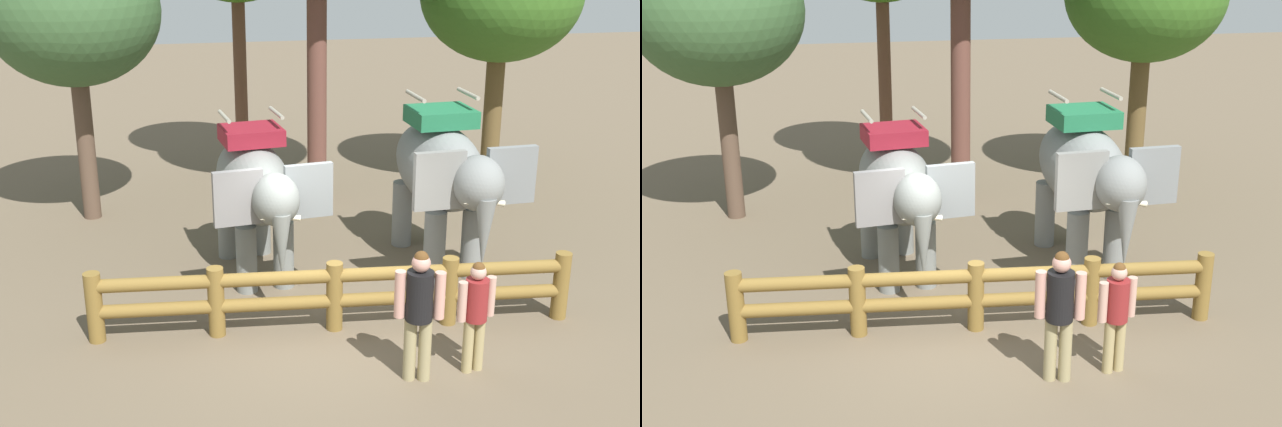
% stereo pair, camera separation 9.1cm
% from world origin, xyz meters
% --- Properties ---
extents(ground_plane, '(60.00, 60.00, 0.00)m').
position_xyz_m(ground_plane, '(0.00, 0.00, 0.00)').
color(ground_plane, brown).
extents(log_fence, '(7.05, 0.77, 1.05)m').
position_xyz_m(log_fence, '(0.00, -0.11, 0.61)').
color(log_fence, brown).
rests_on(log_fence, ground).
extents(elephant_near_left, '(1.83, 3.26, 2.76)m').
position_xyz_m(elephant_near_left, '(-0.89, 2.00, 1.55)').
color(elephant_near_left, slate).
rests_on(elephant_near_left, ground).
extents(elephant_center, '(1.98, 3.48, 2.98)m').
position_xyz_m(elephant_center, '(2.27, 1.89, 1.68)').
color(elephant_center, gray).
rests_on(elephant_center, ground).
extents(tourist_woman_in_black, '(0.62, 0.43, 1.81)m').
position_xyz_m(tourist_woman_in_black, '(0.78, -1.68, 1.05)').
color(tourist_woman_in_black, '#9A8C61').
rests_on(tourist_woman_in_black, ground).
extents(tourist_man_in_blue, '(0.54, 0.36, 1.57)m').
position_xyz_m(tourist_man_in_blue, '(1.57, -1.60, 0.91)').
color(tourist_man_in_blue, tan).
rests_on(tourist_man_in_blue, ground).
extents(tree_far_left, '(3.26, 3.26, 5.45)m').
position_xyz_m(tree_far_left, '(-3.85, 5.49, 4.03)').
color(tree_far_left, brown).
rests_on(tree_far_left, ground).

